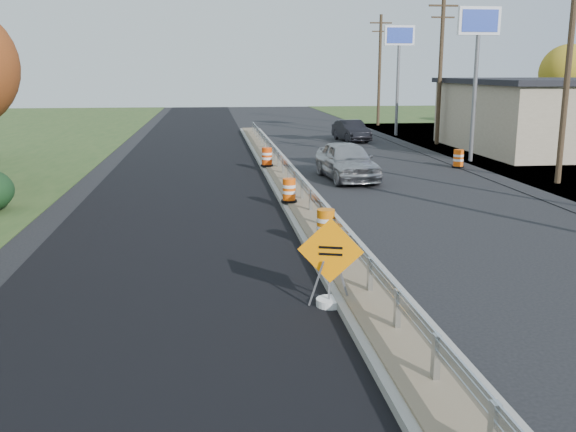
{
  "coord_description": "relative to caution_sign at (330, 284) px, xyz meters",
  "views": [
    {
      "loc": [
        -3.26,
        -16.51,
        4.74
      ],
      "look_at": [
        -1.32,
        -0.63,
        1.1
      ],
      "focal_mm": 40.0,
      "sensor_mm": 36.0,
      "label": 1
    }
  ],
  "objects": [
    {
      "name": "barrel_median_near",
      "position": [
        0.67,
        4.24,
        0.18
      ],
      "size": [
        0.6,
        0.6,
        0.88
      ],
      "color": "black",
      "rests_on": "median"
    },
    {
      "name": "tree_far_yellow",
      "position": [
        26.9,
        38.25,
        4.06
      ],
      "size": [
        4.62,
        4.62,
        6.86
      ],
      "color": "#473523",
      "rests_on": "ground"
    },
    {
      "name": "guardrail",
      "position": [
        0.9,
        13.25,
        0.25
      ],
      "size": [
        0.1,
        46.15,
        0.72
      ],
      "color": "silver",
      "rests_on": "median"
    },
    {
      "name": "ground",
      "position": [
        0.9,
        4.25,
        -0.47
      ],
      "size": [
        140.0,
        140.0,
        0.0
      ],
      "primitive_type": "plane",
      "color": "black",
      "rests_on": "ground"
    },
    {
      "name": "car_dark_mid",
      "position": [
        7.28,
        30.97,
        0.24
      ],
      "size": [
        2.0,
        4.47,
        1.43
      ],
      "primitive_type": "imported",
      "rotation": [
        0.0,
        0.0,
        0.12
      ],
      "color": "black",
      "rests_on": "ground"
    },
    {
      "name": "milled_overlay",
      "position": [
        -3.5,
        14.25,
        -0.47
      ],
      "size": [
        7.2,
        120.0,
        0.01
      ],
      "primitive_type": "cube",
      "color": "black",
      "rests_on": "ground"
    },
    {
      "name": "utility_pole_smid",
      "position": [
        12.4,
        13.25,
        4.46
      ],
      "size": [
        1.9,
        0.26,
        9.4
      ],
      "color": "#473523",
      "rests_on": "ground"
    },
    {
      "name": "pylon_sign_mid",
      "position": [
        11.4,
        20.25,
        6.0
      ],
      "size": [
        2.2,
        0.3,
        7.9
      ],
      "color": "slate",
      "rests_on": "ground"
    },
    {
      "name": "car_silver",
      "position": [
        3.64,
        15.4,
        0.37
      ],
      "size": [
        2.37,
        5.08,
        1.68
      ],
      "primitive_type": "imported",
      "rotation": [
        0.0,
        0.0,
        0.08
      ],
      "color": "#A4A4A8",
      "rests_on": "ground"
    },
    {
      "name": "median",
      "position": [
        0.9,
        12.25,
        -0.36
      ],
      "size": [
        1.6,
        55.0,
        0.23
      ],
      "color": "gray",
      "rests_on": "ground"
    },
    {
      "name": "barrel_median_far",
      "position": [
        0.35,
        18.33,
        0.18
      ],
      "size": [
        0.61,
        0.61,
        0.89
      ],
      "color": "black",
      "rests_on": "median"
    },
    {
      "name": "caution_sign",
      "position": [
        0.0,
        0.0,
        0.0
      ],
      "size": [
        1.3,
        0.56,
        1.86
      ],
      "rotation": [
        0.0,
        0.0,
        -0.3
      ],
      "color": "white",
      "rests_on": "ground"
    },
    {
      "name": "barrel_median_mid",
      "position": [
        0.35,
        9.62,
        0.16
      ],
      "size": [
        0.57,
        0.57,
        0.83
      ],
      "color": "black",
      "rests_on": "median"
    },
    {
      "name": "barrel_shoulder_near",
      "position": [
        9.91,
        18.22,
        -0.04
      ],
      "size": [
        0.61,
        0.61,
        0.9
      ],
      "color": "black",
      "rests_on": "ground"
    },
    {
      "name": "utility_pole_north",
      "position": [
        12.4,
        43.25,
        4.46
      ],
      "size": [
        1.9,
        0.26,
        9.4
      ],
      "color": "#473523",
      "rests_on": "ground"
    },
    {
      "name": "utility_pole_nmid",
      "position": [
        12.4,
        28.25,
        4.46
      ],
      "size": [
        1.9,
        0.26,
        9.4
      ],
      "color": "#473523",
      "rests_on": "ground"
    },
    {
      "name": "pylon_sign_north",
      "position": [
        11.4,
        34.25,
        6.0
      ],
      "size": [
        2.2,
        0.3,
        7.9
      ],
      "color": "slate",
      "rests_on": "ground"
    },
    {
      "name": "barrel_shoulder_far",
      "position": [
        7.9,
        31.58,
        0.0
      ],
      "size": [
        0.68,
        0.68,
        0.99
      ],
      "color": "black",
      "rests_on": "ground"
    }
  ]
}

